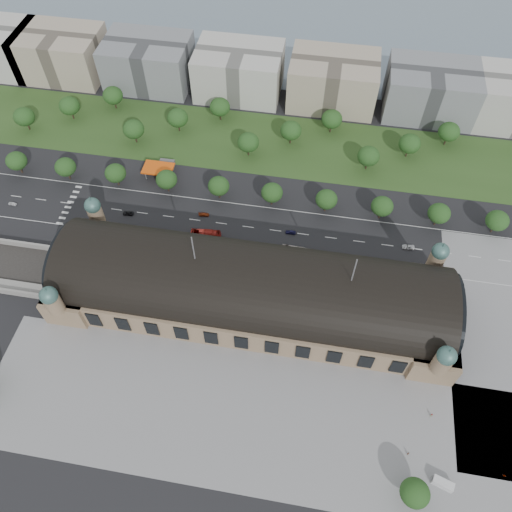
% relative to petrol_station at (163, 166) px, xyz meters
% --- Properties ---
extents(ground, '(900.00, 900.00, 0.00)m').
position_rel_petrol_station_xyz_m(ground, '(53.91, -65.28, -2.95)').
color(ground, black).
rests_on(ground, ground).
extents(station, '(150.00, 48.40, 44.30)m').
position_rel_petrol_station_xyz_m(station, '(53.91, -65.28, 7.33)').
color(station, '#8B7256').
rests_on(station, ground).
extents(plaza_south, '(190.00, 48.00, 0.12)m').
position_rel_petrol_station_xyz_m(plaza_south, '(63.91, -109.28, -2.95)').
color(plaza_south, gray).
rests_on(plaza_south, ground).
extents(road_slab, '(260.00, 26.00, 0.10)m').
position_rel_petrol_station_xyz_m(road_slab, '(33.91, -27.28, -2.95)').
color(road_slab, black).
rests_on(road_slab, ground).
extents(grass_belt, '(300.00, 45.00, 0.10)m').
position_rel_petrol_station_xyz_m(grass_belt, '(38.91, 27.72, -2.95)').
color(grass_belt, '#2D4C1E').
rests_on(grass_belt, ground).
extents(petrol_station, '(14.00, 13.00, 5.05)m').
position_rel_petrol_station_xyz_m(petrol_station, '(0.00, 0.00, 0.00)').
color(petrol_station, '#EC540D').
rests_on(petrol_station, ground).
extents(office_1, '(45.00, 32.00, 24.00)m').
position_rel_petrol_station_xyz_m(office_1, '(-76.09, 67.72, 9.05)').
color(office_1, tan).
rests_on(office_1, ground).
extents(office_2, '(45.00, 32.00, 24.00)m').
position_rel_petrol_station_xyz_m(office_2, '(-26.09, 67.72, 9.05)').
color(office_2, gray).
rests_on(office_2, ground).
extents(office_3, '(45.00, 32.00, 24.00)m').
position_rel_petrol_station_xyz_m(office_3, '(23.91, 67.72, 9.05)').
color(office_3, beige).
rests_on(office_3, ground).
extents(office_4, '(45.00, 32.00, 24.00)m').
position_rel_petrol_station_xyz_m(office_4, '(73.91, 67.72, 9.05)').
color(office_4, tan).
rests_on(office_4, ground).
extents(office_5, '(45.00, 32.00, 24.00)m').
position_rel_petrol_station_xyz_m(office_5, '(123.91, 67.72, 9.05)').
color(office_5, gray).
rests_on(office_5, ground).
extents(tree_row_0, '(9.60, 9.60, 11.52)m').
position_rel_petrol_station_xyz_m(tree_row_0, '(-66.09, -12.28, 4.48)').
color(tree_row_0, '#2D2116').
rests_on(tree_row_0, ground).
extents(tree_row_1, '(9.60, 9.60, 11.52)m').
position_rel_petrol_station_xyz_m(tree_row_1, '(-42.09, -12.28, 4.48)').
color(tree_row_1, '#2D2116').
rests_on(tree_row_1, ground).
extents(tree_row_2, '(9.60, 9.60, 11.52)m').
position_rel_petrol_station_xyz_m(tree_row_2, '(-18.09, -12.28, 4.48)').
color(tree_row_2, '#2D2116').
rests_on(tree_row_2, ground).
extents(tree_row_3, '(9.60, 9.60, 11.52)m').
position_rel_petrol_station_xyz_m(tree_row_3, '(5.91, -12.28, 4.48)').
color(tree_row_3, '#2D2116').
rests_on(tree_row_3, ground).
extents(tree_row_4, '(9.60, 9.60, 11.52)m').
position_rel_petrol_station_xyz_m(tree_row_4, '(29.91, -12.28, 4.48)').
color(tree_row_4, '#2D2116').
rests_on(tree_row_4, ground).
extents(tree_row_5, '(9.60, 9.60, 11.52)m').
position_rel_petrol_station_xyz_m(tree_row_5, '(53.91, -12.28, 4.48)').
color(tree_row_5, '#2D2116').
rests_on(tree_row_5, ground).
extents(tree_row_6, '(9.60, 9.60, 11.52)m').
position_rel_petrol_station_xyz_m(tree_row_6, '(77.91, -12.28, 4.48)').
color(tree_row_6, '#2D2116').
rests_on(tree_row_6, ground).
extents(tree_row_7, '(9.60, 9.60, 11.52)m').
position_rel_petrol_station_xyz_m(tree_row_7, '(101.91, -12.28, 4.48)').
color(tree_row_7, '#2D2116').
rests_on(tree_row_7, ground).
extents(tree_row_8, '(9.60, 9.60, 11.52)m').
position_rel_petrol_station_xyz_m(tree_row_8, '(125.91, -12.28, 4.48)').
color(tree_row_8, '#2D2116').
rests_on(tree_row_8, ground).
extents(tree_row_9, '(9.60, 9.60, 11.52)m').
position_rel_petrol_station_xyz_m(tree_row_9, '(149.91, -12.28, 4.48)').
color(tree_row_9, '#2D2116').
rests_on(tree_row_9, ground).
extents(tree_belt_0, '(10.40, 10.40, 12.48)m').
position_rel_petrol_station_xyz_m(tree_belt_0, '(-76.09, 17.72, 5.10)').
color(tree_belt_0, '#2D2116').
rests_on(tree_belt_0, ground).
extents(tree_belt_1, '(10.40, 10.40, 12.48)m').
position_rel_petrol_station_xyz_m(tree_belt_1, '(-57.09, 29.72, 5.10)').
color(tree_belt_1, '#2D2116').
rests_on(tree_belt_1, ground).
extents(tree_belt_2, '(10.40, 10.40, 12.48)m').
position_rel_petrol_station_xyz_m(tree_belt_2, '(-38.09, 41.72, 5.10)').
color(tree_belt_2, '#2D2116').
rests_on(tree_belt_2, ground).
extents(tree_belt_3, '(10.40, 10.40, 12.48)m').
position_rel_petrol_station_xyz_m(tree_belt_3, '(-19.09, 17.72, 5.10)').
color(tree_belt_3, '#2D2116').
rests_on(tree_belt_3, ground).
extents(tree_belt_4, '(10.40, 10.40, 12.48)m').
position_rel_petrol_station_xyz_m(tree_belt_4, '(-0.09, 29.72, 5.10)').
color(tree_belt_4, '#2D2116').
rests_on(tree_belt_4, ground).
extents(tree_belt_5, '(10.40, 10.40, 12.48)m').
position_rel_petrol_station_xyz_m(tree_belt_5, '(18.91, 41.72, 5.10)').
color(tree_belt_5, '#2D2116').
rests_on(tree_belt_5, ground).
extents(tree_belt_6, '(10.40, 10.40, 12.48)m').
position_rel_petrol_station_xyz_m(tree_belt_6, '(37.91, 17.72, 5.10)').
color(tree_belt_6, '#2D2116').
rests_on(tree_belt_6, ground).
extents(tree_belt_7, '(10.40, 10.40, 12.48)m').
position_rel_petrol_station_xyz_m(tree_belt_7, '(56.91, 29.72, 5.10)').
color(tree_belt_7, '#2D2116').
rests_on(tree_belt_7, ground).
extents(tree_belt_8, '(10.40, 10.40, 12.48)m').
position_rel_petrol_station_xyz_m(tree_belt_8, '(75.91, 41.72, 5.10)').
color(tree_belt_8, '#2D2116').
rests_on(tree_belt_8, ground).
extents(tree_belt_9, '(10.40, 10.40, 12.48)m').
position_rel_petrol_station_xyz_m(tree_belt_9, '(94.91, 17.72, 5.10)').
color(tree_belt_9, '#2D2116').
rests_on(tree_belt_9, ground).
extents(tree_belt_10, '(10.40, 10.40, 12.48)m').
position_rel_petrol_station_xyz_m(tree_belt_10, '(113.91, 29.72, 5.10)').
color(tree_belt_10, '#2D2116').
rests_on(tree_belt_10, ground).
extents(tree_belt_11, '(10.40, 10.40, 12.48)m').
position_rel_petrol_station_xyz_m(tree_belt_11, '(132.91, 41.72, 5.10)').
color(tree_belt_11, '#2D2116').
rests_on(tree_belt_11, ground).
extents(tree_plaza_s, '(9.00, 9.00, 10.64)m').
position_rel_petrol_station_xyz_m(tree_plaza_s, '(113.91, -125.28, 3.86)').
color(tree_plaza_s, '#2D2116').
rests_on(tree_plaza_s, ground).
extents(traffic_car_0, '(3.97, 1.85, 1.32)m').
position_rel_petrol_station_xyz_m(traffic_car_0, '(-61.30, -32.29, -2.29)').
color(traffic_car_0, silver).
rests_on(traffic_car_0, ground).
extents(traffic_car_2, '(4.84, 2.41, 1.32)m').
position_rel_petrol_station_xyz_m(traffic_car_2, '(-8.01, -29.01, -2.29)').
color(traffic_car_2, black).
rests_on(traffic_car_2, ground).
extents(traffic_car_3, '(4.78, 2.40, 1.33)m').
position_rel_petrol_station_xyz_m(traffic_car_3, '(25.36, -24.07, -2.28)').
color(traffic_car_3, maroon).
rests_on(traffic_car_3, ground).
extents(traffic_car_4, '(4.47, 1.92, 1.51)m').
position_rel_petrol_station_xyz_m(traffic_car_4, '(64.53, -27.67, -2.20)').
color(traffic_car_4, '#191844').
rests_on(traffic_car_4, ground).
extents(traffic_car_6, '(5.29, 2.68, 1.43)m').
position_rel_petrol_station_xyz_m(traffic_car_6, '(114.44, -27.30, -2.23)').
color(traffic_car_6, silver).
rests_on(traffic_car_6, ground).
extents(parked_car_0, '(4.52, 3.22, 1.41)m').
position_rel_petrol_station_xyz_m(parked_car_0, '(0.06, -41.92, -2.24)').
color(parked_car_0, black).
rests_on(parked_car_0, ground).
extents(parked_car_1, '(5.41, 4.11, 1.37)m').
position_rel_petrol_station_xyz_m(parked_car_1, '(-16.65, -40.28, -2.27)').
color(parked_car_1, maroon).
rests_on(parked_car_1, ground).
extents(parked_car_2, '(5.88, 4.23, 1.58)m').
position_rel_petrol_station_xyz_m(parked_car_2, '(-13.86, -44.28, -2.16)').
color(parked_car_2, '#182744').
rests_on(parked_car_2, ground).
extents(parked_car_3, '(4.57, 3.68, 1.46)m').
position_rel_petrol_station_xyz_m(parked_car_3, '(1.72, -41.84, -2.22)').
color(parked_car_3, '#52545A').
rests_on(parked_car_3, ground).
extents(parked_car_4, '(5.23, 3.58, 1.63)m').
position_rel_petrol_station_xyz_m(parked_car_4, '(5.70, -40.28, -2.13)').
color(parked_car_4, silver).
rests_on(parked_car_4, ground).
extents(parked_car_5, '(5.11, 4.16, 1.29)m').
position_rel_petrol_station_xyz_m(parked_car_5, '(2.38, -44.28, -2.30)').
color(parked_car_5, gray).
rests_on(parked_car_5, ground).
extents(parked_car_6, '(5.91, 4.64, 1.60)m').
position_rel_petrol_station_xyz_m(parked_car_6, '(21.93, -44.28, -2.15)').
color(parked_car_6, black).
rests_on(parked_car_6, ground).
extents(bus_west, '(13.08, 4.10, 3.59)m').
position_rel_petrol_station_xyz_m(bus_west, '(28.91, -35.58, -1.16)').
color(bus_west, red).
rests_on(bus_west, ground).
extents(bus_mid, '(13.30, 3.80, 3.66)m').
position_rel_petrol_station_xyz_m(bus_mid, '(68.50, -38.28, -1.12)').
color(bus_mid, beige).
rests_on(bus_mid, ground).
extents(bus_east, '(10.53, 2.60, 2.92)m').
position_rel_petrol_station_xyz_m(bus_east, '(86.96, -38.28, -1.49)').
color(bus_east, silver).
rests_on(bus_east, ground).
extents(van_south, '(6.90, 4.37, 2.79)m').
position_rel_petrol_station_xyz_m(van_south, '(123.58, -119.72, -1.62)').
color(van_south, silver).
rests_on(van_south, ground).
extents(pedestrian_0, '(1.00, 0.76, 1.80)m').
position_rel_petrol_station_xyz_m(pedestrian_0, '(121.34, -98.45, -2.05)').
color(pedestrian_0, gray).
rests_on(pedestrian_0, ground).
extents(pedestrian_1, '(0.77, 0.79, 1.83)m').
position_rel_petrol_station_xyz_m(pedestrian_1, '(113.56, -112.39, -2.03)').
color(pedestrian_1, gray).
rests_on(pedestrian_1, ground).
extents(pedestrian_3, '(1.17, 0.99, 1.81)m').
position_rel_petrol_station_xyz_m(pedestrian_3, '(143.14, -114.09, -2.04)').
color(pedestrian_3, gray).
rests_on(pedestrian_3, ground).
extents(pedestrian_4, '(1.24, 1.00, 1.77)m').
position_rel_petrol_station_xyz_m(pedestrian_4, '(114.25, -119.96, -2.06)').
color(pedestrian_4, gray).
rests_on(pedestrian_4, ground).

